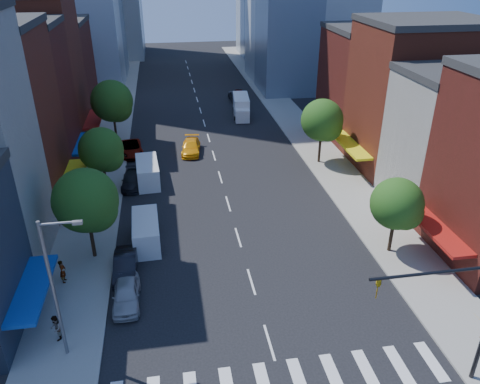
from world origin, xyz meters
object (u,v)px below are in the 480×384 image
at_px(taxi, 191,147).
at_px(box_truck, 241,107).
at_px(cargo_van_near, 146,233).
at_px(pedestrian_far, 56,328).
at_px(traffic_car_far, 239,93).
at_px(traffic_car_oncoming, 235,96).
at_px(pedestrian_near, 63,271).
at_px(parked_car_second, 125,265).
at_px(cargo_van_far, 148,173).
at_px(parked_car_front, 126,294).
at_px(parked_car_rear, 132,180).
at_px(parked_car_third, 132,149).

xyz_separation_m(taxi, box_truck, (8.20, 12.97, 0.60)).
xyz_separation_m(cargo_van_near, pedestrian_far, (-5.24, -10.00, -0.08)).
bearing_deg(cargo_van_near, pedestrian_far, -119.96).
xyz_separation_m(traffic_car_far, box_truck, (-1.28, -10.32, 0.69)).
height_order(traffic_car_oncoming, traffic_car_far, traffic_car_oncoming).
xyz_separation_m(taxi, pedestrian_near, (-10.73, -23.32, 0.30)).
height_order(parked_car_second, cargo_van_far, cargo_van_far).
relative_size(parked_car_front, cargo_van_far, 0.80).
height_order(parked_car_rear, taxi, taxi).
bearing_deg(parked_car_third, cargo_van_far, -83.50).
bearing_deg(taxi, cargo_van_near, -97.27).
distance_m(parked_car_front, parked_car_second, 3.32).
bearing_deg(pedestrian_near, traffic_car_far, -19.91).
distance_m(parked_car_second, parked_car_rear, 14.90).
bearing_deg(traffic_car_far, traffic_car_oncoming, 75.56).
height_order(parked_car_third, traffic_car_far, parked_car_third).
bearing_deg(cargo_van_near, cargo_van_far, 87.67).
height_order(parked_car_third, cargo_van_far, cargo_van_far).
bearing_deg(cargo_van_near, parked_car_second, -113.40).
relative_size(traffic_car_oncoming, box_truck, 0.66).
xyz_separation_m(box_truck, pedestrian_near, (-18.94, -36.29, -0.30)).
bearing_deg(box_truck, parked_car_rear, -119.03).
relative_size(cargo_van_near, cargo_van_far, 0.95).
bearing_deg(cargo_van_far, pedestrian_near, -113.88).
xyz_separation_m(parked_car_front, cargo_van_far, (1.24, 18.75, 0.38)).
distance_m(parked_car_front, box_truck, 41.77).
distance_m(cargo_van_far, pedestrian_near, 16.86).
xyz_separation_m(parked_car_third, cargo_van_near, (2.01, -19.74, 0.36)).
xyz_separation_m(parked_car_third, parked_car_rear, (0.39, -8.66, -0.05)).
height_order(parked_car_third, parked_car_rear, parked_car_third).
height_order(parked_car_third, cargo_van_near, cargo_van_near).
distance_m(cargo_van_far, traffic_car_far, 34.00).
xyz_separation_m(cargo_van_near, traffic_car_far, (14.43, 42.40, -0.44)).
bearing_deg(cargo_van_near, parked_car_rear, 96.00).
xyz_separation_m(parked_car_second, pedestrian_far, (-3.77, -6.18, 0.25)).
bearing_deg(traffic_car_oncoming, parked_car_rear, 60.57).
distance_m(cargo_van_far, box_truck, 24.31).
height_order(traffic_car_oncoming, pedestrian_near, pedestrian_near).
bearing_deg(box_truck, parked_car_third, -134.75).
height_order(parked_car_front, parked_car_second, parked_car_second).
bearing_deg(parked_car_second, parked_car_front, -85.62).
distance_m(parked_car_third, pedestrian_far, 29.91).
relative_size(taxi, box_truck, 0.71).
bearing_deg(pedestrian_near, parked_car_front, -119.14).
bearing_deg(traffic_car_oncoming, taxi, 65.90).
relative_size(cargo_van_far, taxi, 1.08).
xyz_separation_m(parked_car_second, cargo_van_far, (1.48, 15.44, 0.38)).
xyz_separation_m(traffic_car_oncoming, box_truck, (-0.36, -7.99, 0.56)).
bearing_deg(parked_car_second, box_truck, 68.16).
height_order(parked_car_front, cargo_van_far, cargo_van_far).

